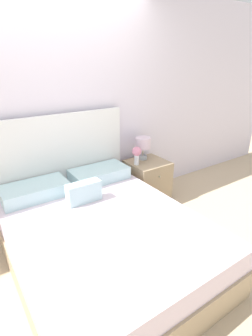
% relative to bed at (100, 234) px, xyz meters
% --- Properties ---
extents(ground_plane, '(12.00, 12.00, 0.00)m').
position_rel_bed_xyz_m(ground_plane, '(0.00, 0.92, -0.28)').
color(ground_plane, '#CCB28E').
extents(wall_back, '(8.00, 0.06, 2.60)m').
position_rel_bed_xyz_m(wall_back, '(0.00, 0.99, 1.02)').
color(wall_back, white).
rests_on(wall_back, ground_plane).
extents(bed, '(1.60, 2.02, 1.27)m').
position_rel_bed_xyz_m(bed, '(0.00, 0.00, 0.00)').
color(bed, tan).
rests_on(bed, ground_plane).
extents(nightstand, '(0.50, 0.50, 0.56)m').
position_rel_bed_xyz_m(nightstand, '(1.10, 0.66, -0.00)').
color(nightstand, tan).
rests_on(nightstand, ground_plane).
extents(table_lamp, '(0.20, 0.20, 0.30)m').
position_rel_bed_xyz_m(table_lamp, '(1.10, 0.78, 0.49)').
color(table_lamp, '#A8B2BC').
rests_on(table_lamp, nightstand).
extents(flower_vase, '(0.12, 0.12, 0.24)m').
position_rel_bed_xyz_m(flower_vase, '(0.92, 0.66, 0.43)').
color(flower_vase, white).
rests_on(flower_vase, nightstand).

